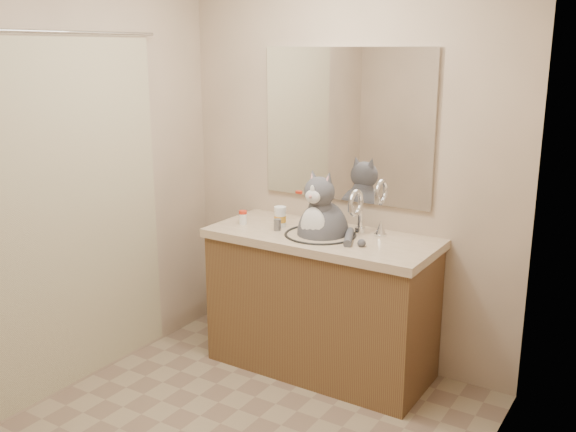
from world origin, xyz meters
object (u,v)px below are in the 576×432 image
object	(u,v)px
pill_bottle_redcap	(243,217)
grey_canister	(277,225)
cat	(322,229)
pill_bottle_orange	(280,217)

from	to	relation	value
pill_bottle_redcap	grey_canister	distance (m)	0.25
cat	pill_bottle_orange	xyz separation A→B (m)	(-0.29, 0.00, 0.03)
pill_bottle_redcap	pill_bottle_orange	world-z (taller)	pill_bottle_orange
pill_bottle_orange	grey_canister	distance (m)	0.09
cat	pill_bottle_redcap	size ratio (longest dim) A/B	6.97
pill_bottle_redcap	pill_bottle_orange	distance (m)	0.24
cat	pill_bottle_orange	bearing A→B (deg)	-178.58
cat	pill_bottle_orange	distance (m)	0.29
pill_bottle_orange	grey_canister	size ratio (longest dim) A/B	1.81
pill_bottle_orange	grey_canister	xyz separation A→B (m)	(0.03, -0.08, -0.03)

